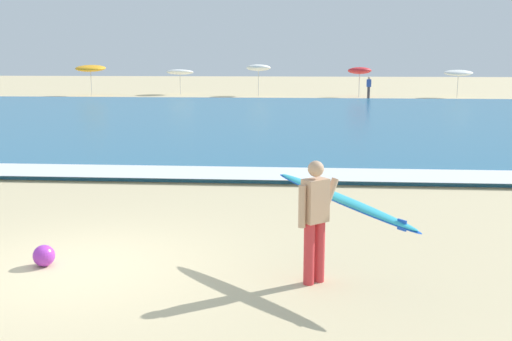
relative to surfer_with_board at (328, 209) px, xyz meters
name	(u,v)px	position (x,y,z in m)	size (l,w,h in m)	color
ground_plane	(79,268)	(-3.66, 0.17, -1.03)	(160.00, 160.00, 0.00)	beige
sea	(233,120)	(-3.66, 20.33, -0.96)	(120.00, 28.00, 0.14)	teal
surf_foam	(174,172)	(-3.66, 6.93, -0.89)	(120.00, 1.68, 0.01)	white
surfer_with_board	(328,209)	(0.00, 0.00, 0.00)	(2.03, 2.39, 1.73)	red
beach_umbrella_0	(91,68)	(-16.58, 37.41, 1.06)	(2.28, 2.31, 2.40)	beige
beach_umbrella_1	(180,72)	(-10.10, 39.62, 0.74)	(2.17, 2.19, 2.06)	beige
beach_umbrella_2	(258,68)	(-3.75, 38.51, 1.11)	(1.87, 1.91, 2.46)	beige
beach_umbrella_3	(360,71)	(3.86, 37.50, 0.93)	(1.75, 1.78, 2.28)	beige
beach_umbrella_4	(458,73)	(11.08, 37.61, 0.78)	(2.07, 2.08, 2.06)	beige
beachgoer_near_row_left	(369,87)	(4.42, 36.10, -0.19)	(0.32, 0.20, 1.58)	#383842
beach_ball	(44,256)	(-4.22, 0.21, -0.87)	(0.33, 0.33, 0.33)	purple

